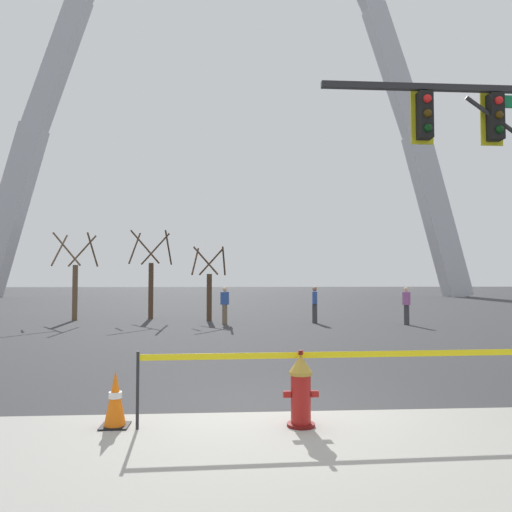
% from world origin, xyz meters
% --- Properties ---
extents(ground_plane, '(240.00, 240.00, 0.00)m').
position_xyz_m(ground_plane, '(0.00, 0.00, 0.00)').
color(ground_plane, '#333335').
extents(fire_hydrant, '(0.46, 0.48, 0.99)m').
position_xyz_m(fire_hydrant, '(0.27, -0.88, 0.47)').
color(fire_hydrant, '#5E0F0D').
rests_on(fire_hydrant, ground).
extents(caution_tape_barrier, '(5.21, 0.19, 0.99)m').
position_xyz_m(caution_tape_barrier, '(0.75, -0.80, 0.68)').
color(caution_tape_barrier, '#232326').
rests_on(caution_tape_barrier, ground).
extents(traffic_cone_by_hydrant, '(0.36, 0.36, 0.73)m').
position_xyz_m(traffic_cone_by_hydrant, '(-2.14, -0.74, 0.36)').
color(traffic_cone_by_hydrant, black).
rests_on(traffic_cone_by_hydrant, ground).
extents(traffic_signal_gantry, '(5.02, 0.44, 6.00)m').
position_xyz_m(traffic_signal_gantry, '(4.76, 1.75, 4.07)').
color(traffic_signal_gantry, '#232326').
rests_on(traffic_signal_gantry, ground).
extents(monument_arch, '(53.55, 2.45, 55.46)m').
position_xyz_m(monument_arch, '(0.00, 46.54, 24.24)').
color(monument_arch, '#B2B5BC').
rests_on(monument_arch, ground).
extents(tree_far_left, '(1.88, 1.89, 4.07)m').
position_xyz_m(tree_far_left, '(-7.64, 16.35, 1.81)').
color(tree_far_left, brown).
rests_on(tree_far_left, ground).
extents(tree_left_mid, '(1.97, 1.98, 4.27)m').
position_xyz_m(tree_left_mid, '(-4.25, 17.16, 1.90)').
color(tree_left_mid, '#473323').
rests_on(tree_left_mid, ground).
extents(tree_center_left, '(1.59, 1.60, 3.41)m').
position_xyz_m(tree_center_left, '(-1.37, 15.73, 1.51)').
color(tree_center_left, '#473323').
rests_on(tree_center_left, ground).
extents(pedestrian_walking_left, '(0.24, 0.36, 1.59)m').
position_xyz_m(pedestrian_walking_left, '(3.30, 14.27, 0.82)').
color(pedestrian_walking_left, '#38383D').
rests_on(pedestrian_walking_left, ground).
extents(pedestrian_standing_center, '(0.37, 0.26, 1.59)m').
position_xyz_m(pedestrian_standing_center, '(-0.66, 13.97, 0.82)').
color(pedestrian_standing_center, brown).
rests_on(pedestrian_standing_center, ground).
extents(pedestrian_walking_right, '(0.23, 0.36, 1.59)m').
position_xyz_m(pedestrian_walking_right, '(7.01, 13.17, 0.82)').
color(pedestrian_walking_right, '#38383D').
rests_on(pedestrian_walking_right, ground).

